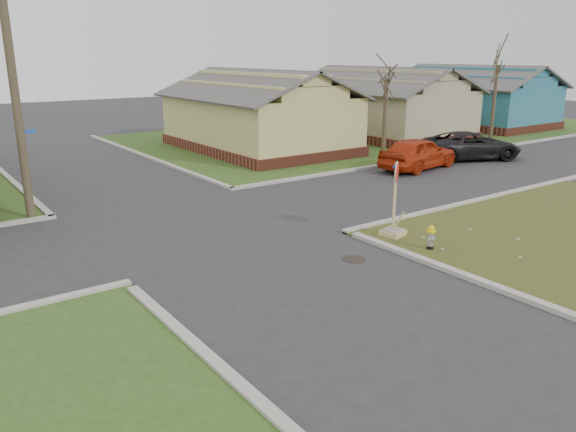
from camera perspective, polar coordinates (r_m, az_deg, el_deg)
ground at (r=14.82m, az=-0.96°, el=-5.62°), size 120.00×120.00×0.00m
verge_far_right at (r=42.17m, az=9.83°, el=8.52°), size 37.00×19.00×0.05m
curbs at (r=18.91m, az=-9.63°, el=-0.95°), size 80.00×40.00×0.12m
manhole at (r=15.74m, az=6.70°, el=-4.37°), size 0.64×0.64×0.01m
side_house_yellow at (r=33.20m, az=-3.07°, el=10.46°), size 7.60×11.60×4.70m
side_house_tan at (r=39.48m, az=9.47°, el=11.19°), size 7.60×11.60×4.70m
side_house_teal at (r=47.06m, az=18.31°, el=11.38°), size 7.60×11.60×4.70m
utility_pole at (r=20.55m, az=-26.15°, el=12.25°), size 1.80×0.28×9.00m
tree_mid_right at (r=30.83m, az=9.81°, el=9.74°), size 0.22×0.22×4.20m
tree_far_right at (r=38.70m, az=20.19°, el=10.69°), size 0.22×0.22×4.76m
fire_hydrant at (r=16.70m, az=14.31°, el=-1.97°), size 0.27×0.27×0.72m
stop_sign at (r=17.65m, az=10.67°, el=-0.36°), size 0.67×0.65×2.35m
red_sedan at (r=28.40m, az=13.07°, el=6.25°), size 4.89×2.54×1.59m
dark_pickup at (r=31.88m, az=18.07°, el=6.82°), size 5.85×4.44×1.48m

